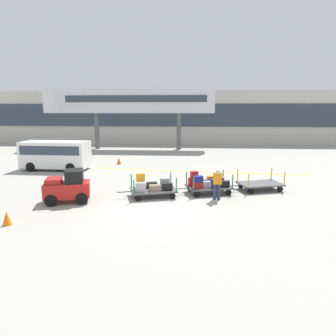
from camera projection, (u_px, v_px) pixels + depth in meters
ground_plane at (152, 207)px, 13.59m from camera, size 120.00×120.00×0.00m
apron_lead_line at (197, 172)px, 21.38m from camera, size 15.08×1.70×0.01m
terminal_building at (176, 118)px, 38.35m from camera, size 55.98×2.51×6.66m
jet_bridge at (121, 101)px, 32.52m from camera, size 18.87×3.00×6.59m
baggage_tug at (68, 187)px, 14.26m from camera, size 2.32×1.71×1.58m
baggage_cart_lead at (153, 187)px, 15.17m from camera, size 3.08×1.99×1.19m
baggage_cart_middle at (207, 184)px, 15.77m from camera, size 3.08×1.99×1.18m
baggage_cart_tail at (260, 184)px, 16.45m from camera, size 3.08×1.99×1.10m
baggage_handler at (217, 183)px, 14.55m from camera, size 0.41×0.44×1.56m
shuttle_van at (56, 153)px, 21.86m from camera, size 4.87×2.11×2.10m
safety_cone_near at (7, 218)px, 11.50m from camera, size 0.36×0.36×0.55m
safety_cone_far at (119, 161)px, 24.17m from camera, size 0.36×0.36×0.55m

